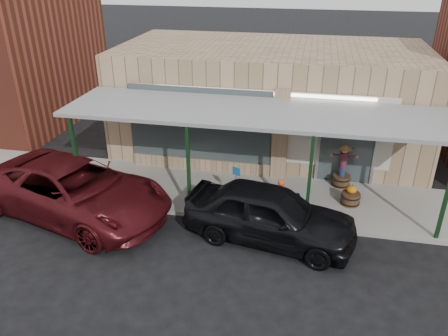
% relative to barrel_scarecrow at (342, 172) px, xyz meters
% --- Properties ---
extents(ground, '(120.00, 120.00, 0.00)m').
position_rel_barrel_scarecrow_xyz_m(ground, '(-2.92, -4.80, -0.67)').
color(ground, black).
rests_on(ground, ground).
extents(sidewalk, '(40.00, 3.20, 0.15)m').
position_rel_barrel_scarecrow_xyz_m(sidewalk, '(-2.92, -1.20, -0.60)').
color(sidewalk, gray).
rests_on(sidewalk, ground).
extents(storefront, '(12.00, 6.25, 4.20)m').
position_rel_barrel_scarecrow_xyz_m(storefront, '(-2.92, 3.36, 1.42)').
color(storefront, tan).
rests_on(storefront, ground).
extents(awning, '(12.00, 3.00, 3.04)m').
position_rel_barrel_scarecrow_xyz_m(awning, '(-2.92, -1.24, 2.34)').
color(awning, gray).
rests_on(awning, ground).
extents(block_buildings_near, '(61.00, 8.00, 8.00)m').
position_rel_barrel_scarecrow_xyz_m(block_buildings_near, '(-0.91, 4.40, 3.09)').
color(block_buildings_near, brown).
rests_on(block_buildings_near, ground).
extents(barrel_scarecrow, '(0.94, 0.68, 1.54)m').
position_rel_barrel_scarecrow_xyz_m(barrel_scarecrow, '(0.00, 0.00, 0.00)').
color(barrel_scarecrow, '#4E311F').
rests_on(barrel_scarecrow, sidewalk).
extents(barrel_pumpkin, '(0.75, 0.75, 0.71)m').
position_rel_barrel_scarecrow_xyz_m(barrel_pumpkin, '(0.26, -1.22, -0.27)').
color(barrel_pumpkin, '#4E311F').
rests_on(barrel_pumpkin, sidewalk).
extents(handicap_sign, '(0.26, 0.12, 1.31)m').
position_rel_barrel_scarecrow_xyz_m(handicap_sign, '(-3.37, -1.95, 0.32)').
color(handicap_sign, gray).
rests_on(handicap_sign, sidewalk).
extents(parked_sedan, '(5.15, 2.80, 1.66)m').
position_rel_barrel_scarecrow_xyz_m(parked_sedan, '(-2.13, -3.44, 0.16)').
color(parked_sedan, black).
rests_on(parked_sedan, ground).
extents(car_maroon, '(6.84, 4.54, 1.75)m').
position_rel_barrel_scarecrow_xyz_m(car_maroon, '(-8.21, -3.34, 0.20)').
color(car_maroon, '#4A0E13').
rests_on(car_maroon, ground).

